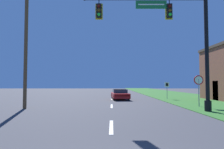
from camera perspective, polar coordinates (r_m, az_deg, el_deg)
grass_verge_right at (r=34.37m, az=17.88°, el=-5.64°), size 10.00×110.00×0.04m
road_center_line at (r=24.76m, az=-0.01°, el=-6.99°), size 0.16×34.80×0.01m
signal_mast at (r=14.39m, az=18.27°, el=10.62°), size 8.57×0.47×8.46m
car_ahead at (r=23.87m, az=2.34°, el=-5.71°), size 2.16×4.41×1.19m
stop_sign at (r=17.47m, az=23.57°, el=-2.43°), size 0.76×0.07×2.50m
route_sign_post at (r=25.17m, az=15.49°, el=-3.35°), size 0.55×0.06×2.03m
utility_pole_near at (r=16.62m, az=-23.31°, el=9.09°), size 1.80×0.26×10.05m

